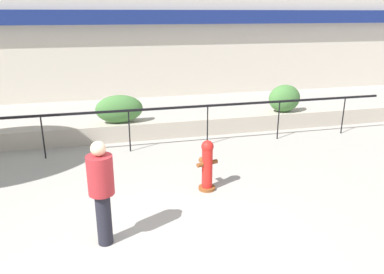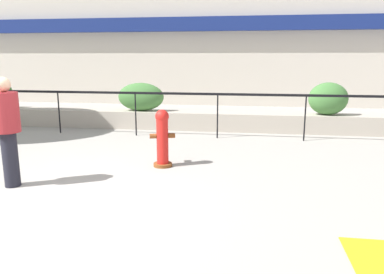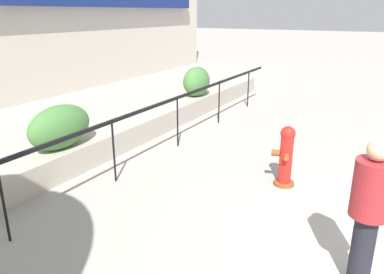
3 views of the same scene
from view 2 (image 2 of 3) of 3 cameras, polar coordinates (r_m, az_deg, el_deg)
ground_plane at (r=5.69m, az=-23.32°, el=-9.75°), size 120.00×120.00×0.00m
building_facade at (r=16.80m, az=-1.42°, el=18.74°), size 30.00×1.36×8.00m
planter_wall_low at (r=10.99m, az=-6.83°, el=2.68°), size 18.00×0.70×0.50m
fence_railing_segment at (r=9.84m, az=-8.66°, el=6.06°), size 15.00×0.05×1.15m
hedge_bush_1 at (r=10.95m, az=-7.80°, el=6.08°), size 1.35×0.62×0.81m
hedge_bush_2 at (r=10.70m, az=20.04°, el=5.50°), size 1.03×0.70×0.87m
fire_hydrant at (r=6.99m, az=-4.54°, el=-0.09°), size 0.48×0.47×1.08m
pedestrian at (r=6.46m, az=-26.37°, el=1.61°), size 0.51×0.51×1.73m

